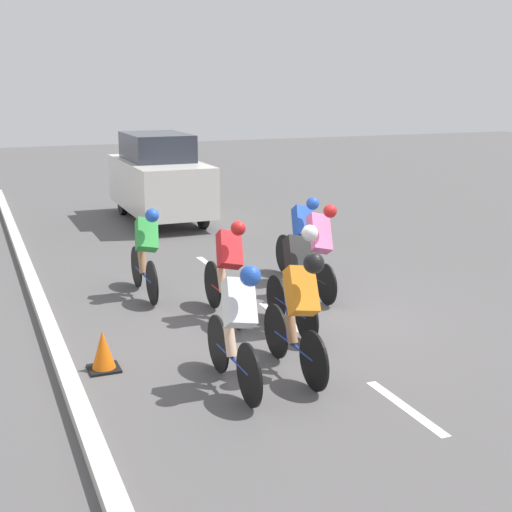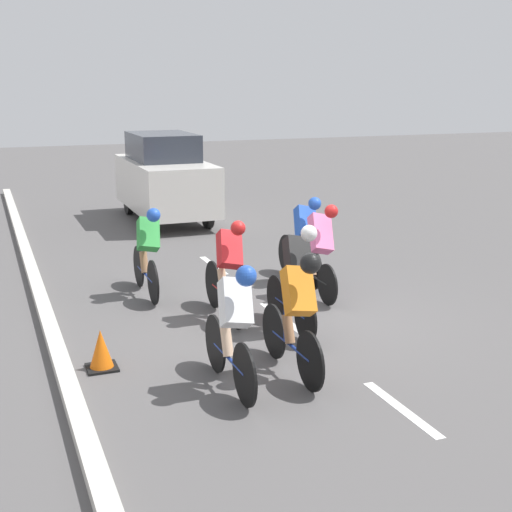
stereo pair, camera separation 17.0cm
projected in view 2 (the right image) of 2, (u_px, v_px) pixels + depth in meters
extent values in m
plane|color=#565454|center=(284.00, 319.00, 10.28)|extent=(60.00, 60.00, 0.00)
cube|color=white|center=(401.00, 408.00, 7.46)|extent=(0.12, 1.40, 0.01)
cube|color=white|center=(281.00, 317.00, 10.36)|extent=(0.12, 1.40, 0.01)
cube|color=white|center=(213.00, 265.00, 13.25)|extent=(0.12, 1.40, 0.01)
cube|color=beige|center=(54.00, 341.00, 9.22)|extent=(0.20, 27.51, 0.14)
cylinder|color=black|center=(213.00, 284.00, 10.73)|extent=(0.03, 0.72, 0.72)
cylinder|color=black|center=(236.00, 304.00, 9.80)|extent=(0.03, 0.72, 0.72)
cylinder|color=red|center=(224.00, 294.00, 10.26)|extent=(0.04, 1.02, 0.04)
cylinder|color=red|center=(220.00, 276.00, 10.38)|extent=(0.04, 0.04, 0.42)
cylinder|color=white|center=(223.00, 286.00, 10.29)|extent=(0.07, 0.07, 0.16)
cylinder|color=#DBAD84|center=(222.00, 280.00, 10.29)|extent=(0.12, 0.23, 0.36)
cube|color=red|center=(229.00, 249.00, 10.03)|extent=(0.42, 0.46, 0.59)
sphere|color=red|center=(238.00, 228.00, 9.77)|extent=(0.21, 0.21, 0.21)
cylinder|color=black|center=(215.00, 344.00, 8.36)|extent=(0.03, 0.69, 0.69)
cylinder|color=black|center=(245.00, 375.00, 7.46)|extent=(0.03, 0.69, 0.69)
cylinder|color=navy|center=(229.00, 358.00, 7.91)|extent=(0.04, 0.99, 0.04)
cylinder|color=navy|center=(224.00, 336.00, 8.02)|extent=(0.04, 0.04, 0.42)
cylinder|color=yellow|center=(228.00, 348.00, 7.93)|extent=(0.07, 0.07, 0.16)
cylinder|color=beige|center=(227.00, 341.00, 7.93)|extent=(0.12, 0.23, 0.36)
cube|color=white|center=(235.00, 303.00, 7.67)|extent=(0.41, 0.46, 0.58)
sphere|color=blue|center=(246.00, 276.00, 7.40)|extent=(0.23, 0.23, 0.23)
cylinder|color=black|center=(276.00, 298.00, 10.18)|extent=(0.03, 0.65, 0.65)
cylinder|color=black|center=(305.00, 319.00, 9.29)|extent=(0.03, 0.65, 0.65)
cylinder|color=navy|center=(290.00, 308.00, 9.73)|extent=(0.04, 0.98, 0.04)
cylinder|color=navy|center=(285.00, 290.00, 9.84)|extent=(0.04, 0.04, 0.42)
cylinder|color=green|center=(289.00, 300.00, 9.75)|extent=(0.07, 0.07, 0.16)
cylinder|color=beige|center=(288.00, 294.00, 9.76)|extent=(0.12, 0.23, 0.36)
cube|color=black|center=(298.00, 259.00, 9.49)|extent=(0.42, 0.50, 0.65)
sphere|color=white|center=(309.00, 233.00, 9.22)|extent=(0.22, 0.22, 0.22)
cylinder|color=black|center=(287.00, 255.00, 12.59)|extent=(0.03, 0.71, 0.71)
cylinder|color=black|center=(312.00, 268.00, 11.66)|extent=(0.03, 0.71, 0.71)
cylinder|color=navy|center=(299.00, 261.00, 12.13)|extent=(0.04, 1.03, 0.04)
cylinder|color=navy|center=(295.00, 247.00, 12.24)|extent=(0.04, 0.04, 0.42)
cylinder|color=yellow|center=(298.00, 255.00, 12.15)|extent=(0.07, 0.07, 0.16)
cylinder|color=#9E704C|center=(297.00, 250.00, 12.15)|extent=(0.12, 0.23, 0.36)
cube|color=blue|center=(305.00, 223.00, 11.89)|extent=(0.43, 0.47, 0.61)
sphere|color=blue|center=(315.00, 204.00, 11.63)|extent=(0.21, 0.21, 0.21)
cylinder|color=black|center=(139.00, 266.00, 11.82)|extent=(0.03, 0.69, 0.69)
cylinder|color=black|center=(153.00, 283.00, 10.88)|extent=(0.03, 0.69, 0.69)
cylinder|color=navy|center=(146.00, 274.00, 11.35)|extent=(0.04, 1.04, 0.04)
cylinder|color=navy|center=(143.00, 259.00, 11.46)|extent=(0.04, 0.04, 0.42)
cylinder|color=yellow|center=(145.00, 267.00, 11.37)|extent=(0.07, 0.07, 0.16)
cylinder|color=#9E704C|center=(144.00, 262.00, 11.38)|extent=(0.12, 0.23, 0.36)
cube|color=green|center=(148.00, 234.00, 11.12)|extent=(0.41, 0.45, 0.57)
sphere|color=blue|center=(153.00, 215.00, 10.85)|extent=(0.22, 0.22, 0.22)
cylinder|color=black|center=(274.00, 331.00, 8.77)|extent=(0.03, 0.68, 0.68)
cylinder|color=black|center=(310.00, 361.00, 7.83)|extent=(0.03, 0.68, 0.68)
cylinder|color=navy|center=(291.00, 345.00, 8.30)|extent=(0.04, 1.04, 0.04)
cylinder|color=navy|center=(285.00, 324.00, 8.42)|extent=(0.04, 0.04, 0.42)
cylinder|color=white|center=(289.00, 336.00, 8.32)|extent=(0.07, 0.07, 0.16)
cylinder|color=#9E704C|center=(288.00, 329.00, 8.33)|extent=(0.12, 0.23, 0.36)
cube|color=orange|center=(298.00, 291.00, 8.06)|extent=(0.40, 0.47, 0.60)
sphere|color=black|center=(310.00, 263.00, 7.79)|extent=(0.24, 0.24, 0.24)
cylinder|color=black|center=(300.00, 269.00, 11.74)|extent=(0.03, 0.64, 0.64)
cylinder|color=black|center=(327.00, 285.00, 10.85)|extent=(0.03, 0.64, 0.64)
cylinder|color=black|center=(313.00, 277.00, 11.29)|extent=(0.04, 0.99, 0.04)
cylinder|color=black|center=(309.00, 261.00, 11.40)|extent=(0.04, 0.04, 0.42)
cylinder|color=white|center=(312.00, 270.00, 11.31)|extent=(0.07, 0.07, 0.16)
cylinder|color=tan|center=(311.00, 265.00, 11.32)|extent=(0.12, 0.23, 0.36)
cube|color=pink|center=(321.00, 234.00, 11.05)|extent=(0.44, 0.51, 0.66)
sphere|color=red|center=(331.00, 211.00, 10.78)|extent=(0.21, 0.21, 0.21)
cylinder|color=black|center=(208.00, 215.00, 16.53)|extent=(0.14, 0.64, 0.64)
cylinder|color=black|center=(150.00, 219.00, 16.05)|extent=(0.14, 0.64, 0.64)
cylinder|color=black|center=(180.00, 199.00, 18.74)|extent=(0.14, 0.64, 0.64)
cylinder|color=black|center=(128.00, 202.00, 18.26)|extent=(0.14, 0.64, 0.64)
cube|color=silver|center=(165.00, 184.00, 17.25)|extent=(1.70, 3.95, 1.16)
cube|color=#2D333D|center=(162.00, 146.00, 17.22)|extent=(1.39, 2.17, 0.64)
cube|color=black|center=(102.00, 368.00, 8.50)|extent=(0.36, 0.36, 0.03)
cone|color=orange|center=(101.00, 348.00, 8.44)|extent=(0.28, 0.28, 0.46)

